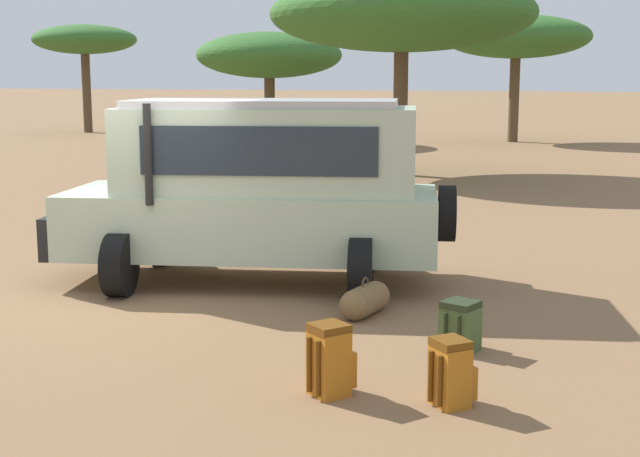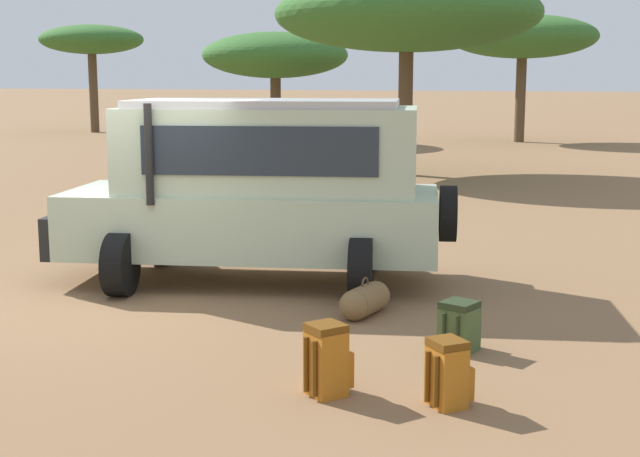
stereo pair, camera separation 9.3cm
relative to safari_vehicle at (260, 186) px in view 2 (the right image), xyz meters
name	(u,v)px [view 2 (the right image)]	position (x,y,z in m)	size (l,w,h in m)	color
ground_plane	(136,294)	(-1.23, -1.19, -1.29)	(320.00, 320.00, 0.00)	olive
safari_vehicle	(260,186)	(0.00, 0.00, 0.00)	(5.48, 3.39, 2.44)	#B2C6A8
backpack_beside_front_wheel	(460,326)	(3.08, -2.20, -1.04)	(0.42, 0.47, 0.51)	#42562D
backpack_cluster_center	(448,374)	(3.26, -3.76, -1.01)	(0.43, 0.43, 0.58)	#B26619
backpack_near_rear_wheel	(327,360)	(2.22, -3.84, -0.98)	(0.43, 0.45, 0.64)	#B26619
duffel_bag_low_black_case	(365,300)	(1.81, -1.22, -1.12)	(0.45, 0.88, 0.46)	brown
acacia_tree_far_left	(91,41)	(-20.34, 27.43, 3.17)	(5.16, 4.65, 5.22)	brown
acacia_tree_left_mid	(275,56)	(-9.15, 23.53, 2.28)	(5.94, 6.03, 4.52)	brown
acacia_tree_centre_back	(407,14)	(-1.27, 13.50, 3.11)	(7.34, 6.63, 5.45)	brown
acacia_tree_right_mid	(523,37)	(0.30, 27.56, 3.04)	(6.16, 5.24, 5.26)	brown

